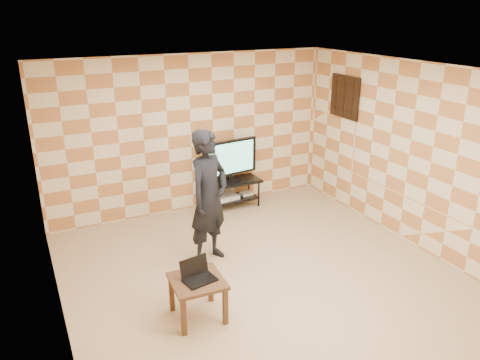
# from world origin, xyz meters

# --- Properties ---
(floor) EXTENTS (5.00, 5.00, 0.00)m
(floor) POSITION_xyz_m (0.00, 0.00, 0.00)
(floor) COLOR tan
(floor) RESTS_ON ground
(wall_back) EXTENTS (5.00, 0.02, 2.70)m
(wall_back) POSITION_xyz_m (0.00, 2.50, 1.35)
(wall_back) COLOR beige
(wall_back) RESTS_ON ground
(wall_front) EXTENTS (5.00, 0.02, 2.70)m
(wall_front) POSITION_xyz_m (0.00, -2.50, 1.35)
(wall_front) COLOR beige
(wall_front) RESTS_ON ground
(wall_left) EXTENTS (0.02, 5.00, 2.70)m
(wall_left) POSITION_xyz_m (-2.50, 0.00, 1.35)
(wall_left) COLOR beige
(wall_left) RESTS_ON ground
(wall_right) EXTENTS (0.02, 5.00, 2.70)m
(wall_right) POSITION_xyz_m (2.50, 0.00, 1.35)
(wall_right) COLOR beige
(wall_right) RESTS_ON ground
(ceiling) EXTENTS (5.00, 5.00, 0.02)m
(ceiling) POSITION_xyz_m (0.00, 0.00, 2.70)
(ceiling) COLOR white
(ceiling) RESTS_ON wall_back
(wall_art) EXTENTS (0.04, 0.72, 0.72)m
(wall_art) POSITION_xyz_m (2.47, 1.55, 1.95)
(wall_art) COLOR black
(wall_art) RESTS_ON wall_right
(tv_stand) EXTENTS (1.07, 0.48, 0.50)m
(tv_stand) POSITION_xyz_m (0.60, 2.21, 0.37)
(tv_stand) COLOR black
(tv_stand) RESTS_ON floor
(tv) EXTENTS (1.03, 0.23, 0.75)m
(tv) POSITION_xyz_m (0.60, 2.20, 0.91)
(tv) COLOR black
(tv) RESTS_ON tv_stand
(dvd_player) EXTENTS (0.49, 0.37, 0.08)m
(dvd_player) POSITION_xyz_m (0.49, 2.22, 0.21)
(dvd_player) COLOR silver
(dvd_player) RESTS_ON tv_stand
(game_console) EXTENTS (0.23, 0.18, 0.05)m
(game_console) POSITION_xyz_m (0.93, 2.22, 0.20)
(game_console) COLOR silver
(game_console) RESTS_ON tv_stand
(side_table) EXTENTS (0.61, 0.61, 0.50)m
(side_table) POSITION_xyz_m (-1.09, -0.52, 0.41)
(side_table) COLOR #322013
(side_table) RESTS_ON floor
(laptop) EXTENTS (0.39, 0.33, 0.23)m
(laptop) POSITION_xyz_m (-1.08, -0.51, 0.55)
(laptop) COLOR black
(laptop) RESTS_ON side_table
(person) EXTENTS (0.83, 0.74, 1.90)m
(person) POSITION_xyz_m (-0.45, 0.64, 0.95)
(person) COLOR black
(person) RESTS_ON floor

